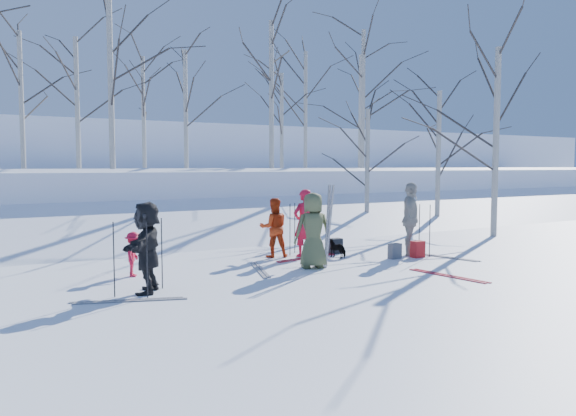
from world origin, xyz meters
TOP-DOWN VIEW (x-y plane):
  - ground at (0.00, 0.00)m, footprint 120.00×120.00m
  - snow_ramp at (0.00, 7.00)m, footprint 70.00×9.49m
  - snow_plateau at (0.00, 17.00)m, footprint 70.00×18.00m
  - far_hill at (0.00, 38.00)m, footprint 90.00×30.00m
  - skier_olive_center at (0.02, 0.42)m, footprint 0.94×0.73m
  - skier_red_north at (0.73, 1.93)m, footprint 0.66×0.46m
  - skier_redor_behind at (0.00, 2.21)m, footprint 0.87×0.77m
  - skier_red_seated at (-3.74, 1.53)m, footprint 0.57×0.70m
  - skier_cream_east at (3.16, 0.65)m, footprint 1.12×1.10m
  - skier_grey_west at (-3.92, -0.10)m, footprint 1.20×1.59m
  - dog at (1.36, 1.33)m, footprint 0.43×0.60m
  - upright_ski_left at (0.28, 0.22)m, footprint 0.10×0.16m
  - upright_ski_right at (0.33, 0.21)m, footprint 0.15×0.23m
  - ski_pair_a at (-1.14, 0.80)m, footprint 1.32×2.02m
  - ski_pair_b at (3.71, 0.01)m, footprint 1.08×1.99m
  - ski_pair_c at (-4.40, -0.59)m, footprint 1.35×2.02m
  - ski_pair_d at (1.97, -1.81)m, footprint 0.70×1.95m
  - ski_pair_e at (0.63, 1.64)m, footprint 0.88×1.97m
  - ski_pole_a at (3.35, 0.52)m, footprint 0.02×0.02m
  - ski_pole_b at (-4.05, -0.51)m, footprint 0.02×0.02m
  - ski_pole_c at (-4.54, -0.16)m, footprint 0.02×0.02m
  - ski_pole_d at (3.41, 0.20)m, footprint 0.02×0.02m
  - ski_pole_e at (0.50, 2.25)m, footprint 0.02×0.02m
  - ski_pole_f at (-3.59, 0.09)m, footprint 0.02×0.02m
  - ski_pole_g at (0.80, 2.50)m, footprint 0.02×0.02m
  - backpack_red at (3.12, 0.32)m, footprint 0.32×0.22m
  - backpack_grey at (2.50, 0.48)m, footprint 0.30×0.20m
  - backpack_dark at (1.69, 1.91)m, footprint 0.34×0.24m
  - birch_plateau_a at (1.48, 12.53)m, footprint 4.05×4.05m
  - birch_plateau_b at (9.64, 10.98)m, footprint 5.10×5.10m
  - birch_plateau_c at (6.41, 13.01)m, footprint 3.71×3.71m
  - birch_plateau_d at (-2.74, 13.13)m, footprint 4.17×4.17m
  - birch_plateau_e at (8.50, 14.22)m, footprint 4.71×4.71m
  - birch_plateau_f at (-4.69, 13.51)m, footprint 4.23×4.23m
  - birch_plateau_h at (12.93, 15.44)m, footprint 5.03×5.03m
  - birch_plateau_i at (0.80, 16.34)m, footprint 4.26×4.26m
  - birch_plateau_j at (-2.24, 9.65)m, footprint 4.77×4.77m
  - birch_plateau_l at (4.44, 10.41)m, footprint 4.83×4.83m
  - birch_edge_b at (8.25, 2.21)m, footprint 4.88×4.88m
  - birch_edge_c at (8.93, 5.41)m, footprint 4.19×4.19m
  - birch_edge_e at (6.09, 6.14)m, footprint 3.67×3.67m

SIDE VIEW (x-z plane):
  - ground at x=0.00m, z-range 0.00..0.00m
  - ski_pair_a at x=-1.14m, z-range 0.00..0.02m
  - ski_pair_b at x=3.71m, z-range 0.00..0.02m
  - ski_pair_c at x=-4.40m, z-range 0.00..0.02m
  - ski_pair_d at x=1.97m, z-range 0.00..0.02m
  - ski_pair_e at x=0.63m, z-range 0.00..0.02m
  - snow_ramp at x=0.00m, z-range -1.91..2.21m
  - backpack_grey at x=2.50m, z-range 0.00..0.38m
  - backpack_dark at x=1.69m, z-range 0.00..0.40m
  - backpack_red at x=3.12m, z-range 0.00..0.42m
  - dog at x=1.36m, z-range 0.00..0.46m
  - skier_red_seated at x=-3.74m, z-range 0.00..0.94m
  - ski_pole_a at x=3.35m, z-range 0.00..1.34m
  - ski_pole_b at x=-4.05m, z-range 0.00..1.34m
  - ski_pole_c at x=-4.54m, z-range 0.00..1.34m
  - ski_pole_d at x=3.41m, z-range 0.00..1.34m
  - ski_pole_e at x=0.50m, z-range 0.00..1.34m
  - ski_pole_f at x=-3.59m, z-range 0.00..1.34m
  - ski_pole_g at x=0.80m, z-range 0.00..1.34m
  - skier_redor_behind at x=0.00m, z-range 0.00..1.50m
  - skier_grey_west at x=-3.92m, z-range 0.00..1.68m
  - skier_red_north at x=0.73m, z-range 0.00..1.72m
  - skier_olive_center at x=0.02m, z-range 0.00..1.72m
  - skier_cream_east at x=3.16m, z-range 0.00..1.89m
  - upright_ski_left at x=0.28m, z-range 0.00..1.90m
  - upright_ski_right at x=0.33m, z-range 0.00..1.90m
  - snow_plateau at x=0.00m, z-range -0.10..2.10m
  - far_hill at x=0.00m, z-range -1.00..5.00m
  - birch_edge_e at x=6.09m, z-range 0.00..4.38m
  - birch_edge_c at x=8.93m, z-range 0.00..5.13m
  - birch_edge_b at x=8.25m, z-range 0.00..6.12m
  - birch_plateau_c at x=6.41m, z-range 2.20..6.65m
  - birch_plateau_a at x=1.48m, z-range 2.20..7.13m
  - birch_plateau_d at x=-2.74m, z-range 2.20..7.30m
  - birch_plateau_f at x=-4.69m, z-range 2.20..7.38m
  - birch_plateau_i at x=0.80m, z-range 2.20..7.43m
  - birch_plateau_e at x=8.50m, z-range 2.20..8.06m
  - birch_plateau_j at x=-2.24m, z-range 2.20..8.16m
  - birch_plateau_l at x=4.44m, z-range 2.20..8.24m
  - birch_plateau_h at x=12.93m, z-range 2.20..8.53m
  - birch_plateau_b at x=9.64m, z-range 2.20..8.62m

